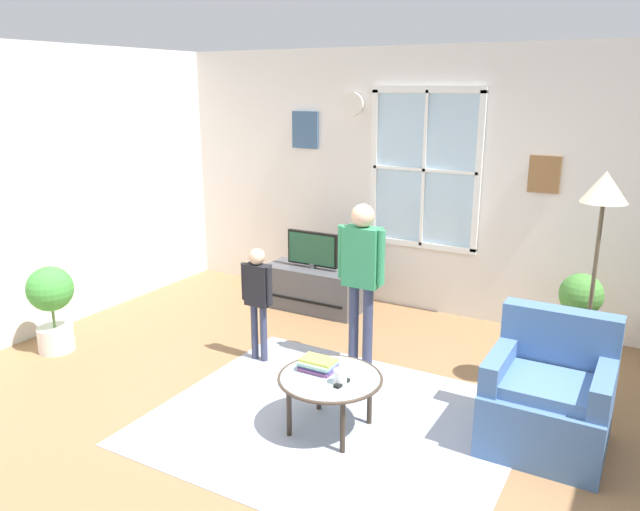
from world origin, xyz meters
The scene contains 15 objects.
ground_plane centered at (0.00, 0.00, -0.01)m, with size 6.90×5.99×0.02m, color olive.
back_wall centered at (-0.01, 2.75, 1.35)m, with size 6.30×0.17×2.70m.
area_rug centered at (0.06, 0.21, 0.00)m, with size 2.47×2.11×0.01m, color #999EAD.
tv_stand centered at (-1.22, 2.12, 0.23)m, with size 1.04×0.44×0.46m.
television centered at (-1.22, 2.12, 0.66)m, with size 0.58×0.08×0.39m.
armchair centered at (1.42, 0.66, 0.33)m, with size 0.76×0.74×0.87m.
coffee_table centered at (0.09, 0.10, 0.38)m, with size 0.72×0.72×0.41m.
book_stack centered at (-0.04, 0.15, 0.44)m, with size 0.25×0.19×0.09m.
cup centered at (0.19, 0.05, 0.45)m, with size 0.09×0.09×0.10m, color white.
remote_near_books centered at (0.21, 0.04, 0.41)m, with size 0.04×0.14×0.02m, color black.
person_green_shirt centered at (-0.19, 1.15, 0.88)m, with size 0.42×0.19×1.40m.
person_black_shirt centered at (-0.99, 0.79, 0.63)m, with size 0.30×0.14×1.00m.
potted_plant_by_window centered at (1.39, 2.23, 0.45)m, with size 0.37×0.37×0.76m.
potted_plant_corner centered at (-2.70, 0.05, 0.47)m, with size 0.40×0.40×0.79m.
floor_lamp centered at (1.54, 1.40, 1.46)m, with size 0.32×0.32×1.75m.
Camera 1 is at (1.90, -3.25, 2.32)m, focal length 34.53 mm.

